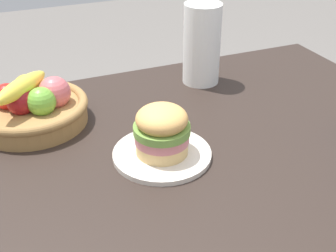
{
  "coord_description": "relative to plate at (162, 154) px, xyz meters",
  "views": [
    {
      "loc": [
        -0.36,
        -0.84,
        1.34
      ],
      "look_at": [
        -0.02,
        -0.01,
        0.81
      ],
      "focal_mm": 48.2,
      "sensor_mm": 36.0,
      "label": 1
    }
  ],
  "objects": [
    {
      "name": "fruit_basket",
      "position": [
        -0.25,
        0.27,
        0.04
      ],
      "size": [
        0.29,
        0.29,
        0.14
      ],
      "color": "#9E7542",
      "rests_on": "dining_table"
    },
    {
      "name": "plate",
      "position": [
        0.0,
        0.0,
        0.0
      ],
      "size": [
        0.23,
        0.23,
        0.01
      ],
      "primitive_type": "cylinder",
      "color": "silver",
      "rests_on": "dining_table"
    },
    {
      "name": "sandwich",
      "position": [
        0.0,
        0.0,
        0.06
      ],
      "size": [
        0.13,
        0.13,
        0.12
      ],
      "color": "#E5BC75",
      "rests_on": "plate"
    },
    {
      "name": "dining_table",
      "position": [
        0.04,
        0.04,
        -0.11
      ],
      "size": [
        1.4,
        0.9,
        0.75
      ],
      "color": "#2D231E",
      "rests_on": "ground_plane"
    },
    {
      "name": "paper_towel_roll",
      "position": [
        0.26,
        0.33,
        0.11
      ],
      "size": [
        0.11,
        0.11,
        0.24
      ],
      "primitive_type": "cylinder",
      "color": "white",
      "rests_on": "dining_table"
    }
  ]
}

